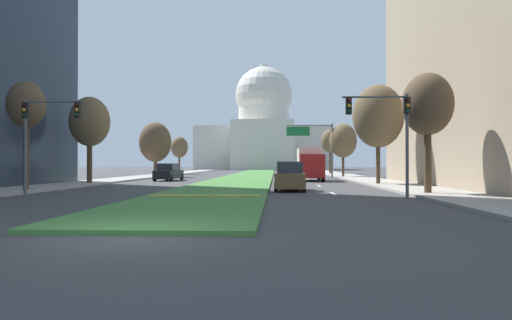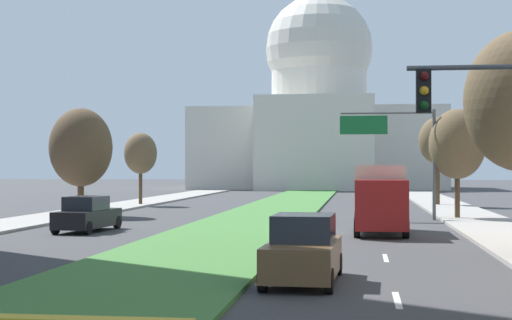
{
  "view_description": "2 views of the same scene",
  "coord_description": "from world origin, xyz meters",
  "px_view_note": "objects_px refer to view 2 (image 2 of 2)",
  "views": [
    {
      "loc": [
        3.53,
        -10.7,
        1.76
      ],
      "look_at": [
        0.27,
        60.37,
        2.22
      ],
      "focal_mm": 31.72,
      "sensor_mm": 36.0,
      "label": 1
    },
    {
      "loc": [
        5.91,
        -3.71,
        3.15
      ],
      "look_at": [
        -2.18,
        58.32,
        3.65
      ],
      "focal_mm": 56.18,
      "sensor_mm": 36.0,
      "label": 2
    }
  ],
  "objects_px": {
    "street_tree_right_far": "(457,144)",
    "sedan_lead_stopped": "(303,251)",
    "street_tree_right_distant": "(437,141)",
    "street_tree_left_distant": "(141,154)",
    "box_truck_delivery": "(380,198)",
    "overhead_guide_sign": "(398,141)",
    "sedan_distant": "(375,204)",
    "street_tree_left_far": "(81,148)",
    "sedan_midblock": "(87,215)",
    "capitol_building": "(319,116)"
  },
  "relations": [
    {
      "from": "box_truck_delivery",
      "to": "sedan_distant",
      "type": "bearing_deg",
      "value": 90.08
    },
    {
      "from": "sedan_lead_stopped",
      "to": "capitol_building",
      "type": "bearing_deg",
      "value": 92.68
    },
    {
      "from": "sedan_midblock",
      "to": "capitol_building",
      "type": "bearing_deg",
      "value": 84.75
    },
    {
      "from": "street_tree_left_far",
      "to": "sedan_lead_stopped",
      "type": "relative_size",
      "value": 1.52
    },
    {
      "from": "sedan_distant",
      "to": "box_truck_delivery",
      "type": "bearing_deg",
      "value": -89.92
    },
    {
      "from": "sedan_lead_stopped",
      "to": "street_tree_left_distant",
      "type": "bearing_deg",
      "value": 111.41
    },
    {
      "from": "sedan_midblock",
      "to": "box_truck_delivery",
      "type": "relative_size",
      "value": 0.74
    },
    {
      "from": "overhead_guide_sign",
      "to": "sedan_distant",
      "type": "height_order",
      "value": "overhead_guide_sign"
    },
    {
      "from": "street_tree_left_distant",
      "to": "sedan_midblock",
      "type": "distance_m",
      "value": 25.55
    },
    {
      "from": "street_tree_right_far",
      "to": "sedan_distant",
      "type": "distance_m",
      "value": 6.5
    },
    {
      "from": "overhead_guide_sign",
      "to": "street_tree_left_far",
      "type": "relative_size",
      "value": 0.95
    },
    {
      "from": "street_tree_right_far",
      "to": "street_tree_left_distant",
      "type": "height_order",
      "value": "street_tree_right_far"
    },
    {
      "from": "sedan_lead_stopped",
      "to": "street_tree_right_distant",
      "type": "bearing_deg",
      "value": 79.96
    },
    {
      "from": "capitol_building",
      "to": "box_truck_delivery",
      "type": "xyz_separation_m",
      "value": [
        6.83,
        -77.34,
        -8.72
      ]
    },
    {
      "from": "sedan_distant",
      "to": "street_tree_right_distant",
      "type": "bearing_deg",
      "value": 69.55
    },
    {
      "from": "overhead_guide_sign",
      "to": "sedan_midblock",
      "type": "distance_m",
      "value": 18.96
    },
    {
      "from": "sedan_distant",
      "to": "box_truck_delivery",
      "type": "xyz_separation_m",
      "value": [
        0.02,
        -12.69,
        0.86
      ]
    },
    {
      "from": "sedan_distant",
      "to": "box_truck_delivery",
      "type": "distance_m",
      "value": 12.72
    },
    {
      "from": "street_tree_right_far",
      "to": "street_tree_right_distant",
      "type": "relative_size",
      "value": 0.93
    },
    {
      "from": "sedan_midblock",
      "to": "box_truck_delivery",
      "type": "bearing_deg",
      "value": 2.71
    },
    {
      "from": "capitol_building",
      "to": "street_tree_right_distant",
      "type": "bearing_deg",
      "value": -76.78
    },
    {
      "from": "street_tree_right_distant",
      "to": "sedan_distant",
      "type": "height_order",
      "value": "street_tree_right_distant"
    },
    {
      "from": "overhead_guide_sign",
      "to": "street_tree_left_far",
      "type": "xyz_separation_m",
      "value": [
        -19.73,
        0.89,
        -0.31
      ]
    },
    {
      "from": "box_truck_delivery",
      "to": "overhead_guide_sign",
      "type": "bearing_deg",
      "value": 82.56
    },
    {
      "from": "overhead_guide_sign",
      "to": "sedan_midblock",
      "type": "bearing_deg",
      "value": -145.42
    },
    {
      "from": "capitol_building",
      "to": "street_tree_left_distant",
      "type": "bearing_deg",
      "value": -102.25
    },
    {
      "from": "capitol_building",
      "to": "street_tree_left_distant",
      "type": "relative_size",
      "value": 6.02
    },
    {
      "from": "sedan_lead_stopped",
      "to": "street_tree_right_far",
      "type": "bearing_deg",
      "value": 74.79
    },
    {
      "from": "sedan_lead_stopped",
      "to": "sedan_midblock",
      "type": "bearing_deg",
      "value": 126.5
    },
    {
      "from": "overhead_guide_sign",
      "to": "street_tree_right_far",
      "type": "relative_size",
      "value": 1.0
    },
    {
      "from": "sedan_midblock",
      "to": "sedan_distant",
      "type": "relative_size",
      "value": 1.06
    },
    {
      "from": "overhead_guide_sign",
      "to": "sedan_midblock",
      "type": "xyz_separation_m",
      "value": [
        -15.28,
        -10.53,
        -3.85
      ]
    },
    {
      "from": "street_tree_right_distant",
      "to": "sedan_distant",
      "type": "xyz_separation_m",
      "value": [
        -5.14,
        -13.78,
        -4.32
      ]
    },
    {
      "from": "box_truck_delivery",
      "to": "sedan_lead_stopped",
      "type": "bearing_deg",
      "value": -98.55
    },
    {
      "from": "sedan_distant",
      "to": "box_truck_delivery",
      "type": "height_order",
      "value": "box_truck_delivery"
    },
    {
      "from": "street_tree_right_distant",
      "to": "sedan_midblock",
      "type": "height_order",
      "value": "street_tree_right_distant"
    },
    {
      "from": "street_tree_right_far",
      "to": "sedan_midblock",
      "type": "bearing_deg",
      "value": -150.06
    },
    {
      "from": "street_tree_right_far",
      "to": "street_tree_left_distant",
      "type": "xyz_separation_m",
      "value": [
        -23.07,
        14.16,
        -0.27
      ]
    },
    {
      "from": "street_tree_right_distant",
      "to": "sedan_lead_stopped",
      "type": "height_order",
      "value": "street_tree_right_distant"
    },
    {
      "from": "street_tree_right_distant",
      "to": "sedan_distant",
      "type": "relative_size",
      "value": 1.58
    },
    {
      "from": "street_tree_right_distant",
      "to": "sedan_distant",
      "type": "bearing_deg",
      "value": -110.45
    },
    {
      "from": "street_tree_right_distant",
      "to": "sedan_midblock",
      "type": "relative_size",
      "value": 1.49
    },
    {
      "from": "street_tree_left_distant",
      "to": "street_tree_left_far",
      "type": "bearing_deg",
      "value": -90.4
    },
    {
      "from": "street_tree_left_far",
      "to": "box_truck_delivery",
      "type": "xyz_separation_m",
      "value": [
        18.44,
        -10.77,
        -2.66
      ]
    },
    {
      "from": "overhead_guide_sign",
      "to": "sedan_distant",
      "type": "xyz_separation_m",
      "value": [
        -1.31,
        2.82,
        -3.83
      ]
    },
    {
      "from": "street_tree_right_distant",
      "to": "street_tree_left_distant",
      "type": "bearing_deg",
      "value": -174.68
    },
    {
      "from": "street_tree_right_far",
      "to": "sedan_lead_stopped",
      "type": "relative_size",
      "value": 1.45
    },
    {
      "from": "street_tree_left_distant",
      "to": "street_tree_right_distant",
      "type": "xyz_separation_m",
      "value": [
        23.47,
        2.18,
        0.97
      ]
    },
    {
      "from": "street_tree_left_far",
      "to": "sedan_distant",
      "type": "height_order",
      "value": "street_tree_left_far"
    },
    {
      "from": "sedan_lead_stopped",
      "to": "box_truck_delivery",
      "type": "xyz_separation_m",
      "value": [
        2.45,
        16.27,
        0.82
      ]
    }
  ]
}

